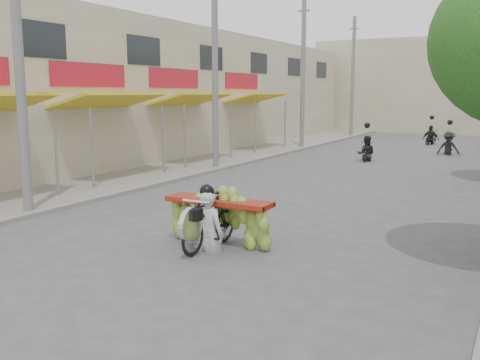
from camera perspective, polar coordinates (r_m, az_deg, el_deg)
The scene contains 12 objects.
ground at distance 8.50m, azimuth -13.33°, elevation -11.58°, with size 120.00×120.00×0.00m, color #545459.
sidewalk_left at distance 24.44m, azimuth -2.19°, elevation 2.39°, with size 4.00×60.00×0.12m, color gray.
shophouse_row_left at distance 26.36m, azimuth -12.88°, elevation 9.07°, with size 9.77×40.00×6.00m.
far_building at distance 44.20m, azimuth 21.76°, elevation 9.29°, with size 20.00×6.00×7.00m, color #BEB496.
utility_pole_near at distance 13.99m, azimuth -22.60°, elevation 12.84°, with size 0.60×0.24×8.00m.
utility_pole_mid at distance 20.89m, azimuth -2.68°, elevation 12.12°, with size 0.60×0.24×8.00m.
utility_pole_far at distance 28.97m, azimuth 6.73°, elevation 11.27°, with size 0.60×0.24×8.00m.
utility_pole_back at distance 37.47m, azimuth 11.93°, elevation 10.67°, with size 0.60×0.24×8.00m.
banana_motorbike at distance 10.36m, azimuth -2.96°, elevation -3.40°, with size 2.20×1.92×2.17m.
bg_motorbike_a at distance 24.31m, azimuth 13.34°, elevation 3.80°, with size 0.87×1.53×1.95m.
bg_motorbike_b at distance 28.00m, azimuth 21.40°, elevation 4.20°, with size 1.16×1.99×1.95m.
bg_motorbike_c at distance 33.22m, azimuth 19.72°, elevation 5.00°, with size 1.05×1.56×1.95m.
Camera 1 is at (5.36, -5.87, 2.99)m, focal length 40.00 mm.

